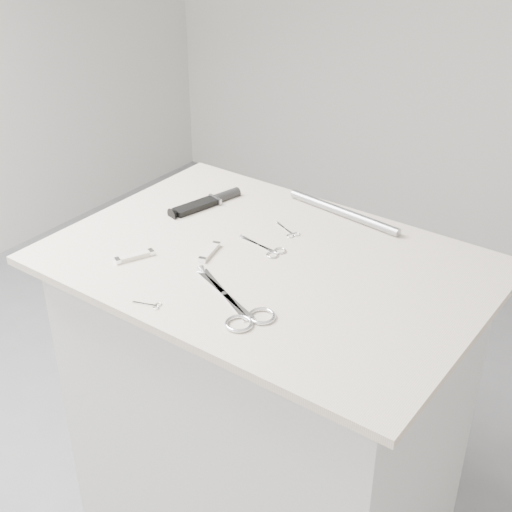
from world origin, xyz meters
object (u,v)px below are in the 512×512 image
Objects in this scene: pocket_knife_a at (135,256)px; metal_rail at (343,212)px; tiny_scissors at (151,305)px; sheathed_knife at (210,202)px; plinth at (266,412)px; pocket_knife_b at (210,252)px; large_shears at (241,310)px; embroidery_scissors_a at (269,249)px; embroidery_scissors_b at (289,232)px.

pocket_knife_a is 0.28× the size of metal_rail.
sheathed_knife is (-0.21, 0.44, 0.01)m from tiny_scissors.
plinth is 0.57m from pocket_knife_a.
pocket_knife_b is at bearing -154.69° from plinth.
large_shears is 0.51m from sheathed_knife.
embroidery_scissors_a is 1.54× the size of embroidery_scissors_b.
plinth is at bearing 134.60° from large_shears.
plinth is 0.49m from embroidery_scissors_b.
metal_rail is at bearing 91.36° from embroidery_scissors_b.
plinth is 2.69× the size of metal_rail.
sheathed_knife reaches higher than large_shears.
pocket_knife_b is (-0.04, 0.24, 0.00)m from tiny_scissors.
plinth is 0.47m from embroidery_scissors_a.
sheathed_knife is 0.61× the size of metal_rail.
tiny_scissors is at bearing 174.02° from pocket_knife_b.
embroidery_scissors_a reaches higher than plinth.
sheathed_knife is 2.21× the size of pocket_knife_a.
plinth is 0.52m from large_shears.
embroidery_scissors_b is at bearing -77.50° from sheathed_knife.
pocket_knife_a is (-0.16, 0.12, 0.00)m from tiny_scissors.
plinth is at bearing -49.57° from embroidery_scissors_a.
plinth is 0.57m from metal_rail.
large_shears is at bearing -69.88° from pocket_knife_a.
pocket_knife_a is (-0.23, -0.22, 0.00)m from embroidery_scissors_a.
large_shears is 4.04× the size of tiny_scissors.
embroidery_scissors_b is at bearing 104.07° from plinth.
pocket_knife_b reaches higher than large_shears.
metal_rail is at bearing 84.58° from plinth.
sheathed_knife is at bearing 31.90° from pocket_knife_a.
tiny_scissors is at bearing -106.36° from plinth.
pocket_knife_a is (-0.22, -0.32, 0.00)m from embroidery_scissors_b.
sheathed_knife is (-0.29, 0.15, 0.48)m from plinth.
embroidery_scissors_a is at bearing -98.15° from sheathed_knife.
pocket_knife_a is (-0.33, 0.03, 0.00)m from large_shears.
metal_rail is (0.12, 0.59, 0.01)m from tiny_scissors.
metal_rail is at bearing -5.91° from pocket_knife_a.
pocket_knife_a is at bearing -144.74° from plinth.
pocket_knife_b is at bearing -90.83° from embroidery_scissors_b.
sheathed_knife is (-0.26, 0.01, 0.01)m from embroidery_scissors_b.
tiny_scissors is 0.24m from pocket_knife_b.
embroidery_scissors_b is 0.42× the size of sheathed_knife.
pocket_knife_a is (-0.25, -0.18, 0.48)m from plinth.
embroidery_scissors_a is 1.44× the size of pocket_knife_b.
plinth is 6.82× the size of embroidery_scissors_a.
embroidery_scissors_a is (-0.02, 0.04, 0.47)m from plinth.
embroidery_scissors_a is 0.64× the size of sheathed_knife.
pocket_knife_b is (-0.09, -0.20, 0.00)m from embroidery_scissors_b.
tiny_scissors is at bearing -93.03° from embroidery_scissors_a.
pocket_knife_a is at bearing 118.21° from pocket_knife_b.
sheathed_knife is at bearing 165.63° from embroidery_scissors_a.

